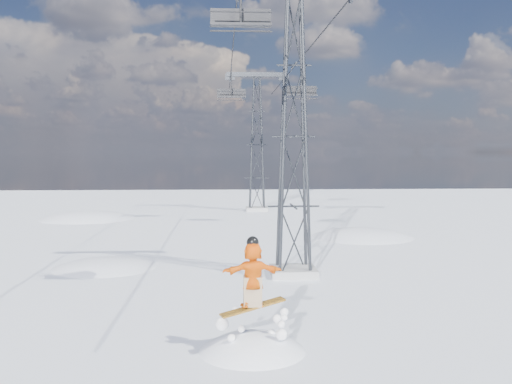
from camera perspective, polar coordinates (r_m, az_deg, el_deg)
ground at (r=15.20m, az=4.42°, el=-14.76°), size 120.00×120.00×0.00m
snow_terrain at (r=38.44m, az=-7.59°, el=-18.15°), size 39.00×37.00×22.00m
lift_tower_near at (r=22.43m, az=3.80°, el=5.49°), size 5.20×1.80×11.43m
lift_tower_far at (r=47.34m, az=0.09°, el=4.71°), size 5.20×1.80×11.43m
haul_cables at (r=34.39m, az=1.43°, el=13.99°), size 4.46×51.00×0.06m
lift_chair_near at (r=18.33m, az=-1.53°, el=16.93°), size 1.88×0.54×2.33m
lift_chair_mid at (r=37.22m, az=4.48°, el=9.98°), size 2.10×0.60×2.60m
lift_chair_far at (r=39.66m, az=-2.47°, el=9.79°), size 1.98×0.57×2.46m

